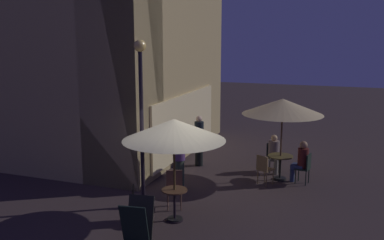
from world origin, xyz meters
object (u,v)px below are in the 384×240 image
(patron_seated_1, at_px, (274,151))
(cafe_chair_0, at_px, (306,166))
(cafe_table_0, at_px, (280,162))
(cafe_chair_1, at_px, (273,154))
(patron_standing_2, at_px, (179,160))
(patron_standing_3, at_px, (199,140))
(menu_sandwich_board, at_px, (137,223))
(patio_umbrella_1, at_px, (174,130))
(cafe_table_1, at_px, (175,200))
(cafe_chair_2, at_px, (264,167))
(street_lamp_near_corner, at_px, (141,98))
(cafe_chair_3, at_px, (174,186))
(patio_umbrella_0, at_px, (283,107))
(patron_seated_0, at_px, (301,159))
(cafe_chair_4, at_px, (138,201))

(patron_seated_1, bearing_deg, cafe_chair_0, 28.14)
(cafe_table_0, height_order, patron_seated_1, patron_seated_1)
(cafe_chair_1, bearing_deg, patron_standing_2, -63.40)
(patron_seated_1, relative_size, patron_standing_2, 0.71)
(cafe_chair_1, bearing_deg, cafe_chair_0, 25.65)
(patron_standing_3, bearing_deg, menu_sandwich_board, 7.36)
(patron_seated_1, height_order, patron_standing_2, patron_standing_2)
(patio_umbrella_1, bearing_deg, cafe_table_0, -25.96)
(menu_sandwich_board, xyz_separation_m, cafe_table_1, (1.45, -0.22, -0.01))
(cafe_table_0, distance_m, cafe_table_1, 4.25)
(patio_umbrella_1, xyz_separation_m, patron_standing_3, (4.32, 0.91, -1.32))
(cafe_table_1, xyz_separation_m, cafe_chair_2, (3.15, -1.50, 0.04))
(menu_sandwich_board, bearing_deg, street_lamp_near_corner, 14.94)
(cafe_chair_0, relative_size, patron_seated_1, 0.75)
(menu_sandwich_board, height_order, cafe_table_0, menu_sandwich_board)
(patron_standing_3, bearing_deg, cafe_chair_3, 9.87)
(patio_umbrella_0, relative_size, patron_standing_2, 1.46)
(street_lamp_near_corner, height_order, patron_seated_0, street_lamp_near_corner)
(cafe_chair_1, bearing_deg, patio_umbrella_0, 0.00)
(cafe_chair_3, bearing_deg, cafe_table_1, -0.00)
(cafe_chair_2, xyz_separation_m, patron_seated_0, (0.56, -0.98, 0.18))
(menu_sandwich_board, height_order, patio_umbrella_1, patio_umbrella_1)
(menu_sandwich_board, bearing_deg, cafe_chair_1, -24.44)
(cafe_table_0, height_order, cafe_chair_1, cafe_chair_1)
(patron_seated_1, xyz_separation_m, patron_standing_2, (-2.54, 2.23, 0.17))
(patio_umbrella_1, distance_m, patron_standing_3, 4.61)
(cafe_table_0, distance_m, patio_umbrella_0, 1.68)
(cafe_table_1, bearing_deg, patron_seated_1, -19.14)
(cafe_table_0, xyz_separation_m, cafe_chair_4, (-4.20, 2.62, -0.03))
(cafe_chair_1, xyz_separation_m, cafe_chair_2, (-1.47, 0.01, -0.01))
(cafe_table_1, bearing_deg, patron_seated_0, -33.76)
(street_lamp_near_corner, distance_m, patron_standing_2, 2.44)
(street_lamp_near_corner, xyz_separation_m, cafe_chair_1, (4.09, -2.58, -2.24))
(patio_umbrella_0, bearing_deg, cafe_chair_2, 151.58)
(cafe_chair_1, distance_m, cafe_chair_3, 4.26)
(menu_sandwich_board, height_order, cafe_chair_1, menu_sandwich_board)
(patio_umbrella_0, bearing_deg, patron_seated_1, 24.15)
(menu_sandwich_board, height_order, cafe_chair_3, menu_sandwich_board)
(cafe_chair_4, bearing_deg, street_lamp_near_corner, 83.29)
(patron_seated_0, distance_m, patron_standing_3, 3.44)
(menu_sandwich_board, relative_size, patron_standing_3, 0.59)
(cafe_chair_0, xyz_separation_m, patron_seated_0, (0.03, 0.14, 0.18))
(cafe_chair_3, distance_m, patron_standing_3, 3.61)
(cafe_table_0, distance_m, patio_umbrella_1, 4.56)
(patio_umbrella_0, bearing_deg, street_lamp_near_corner, 138.30)
(cafe_chair_4, bearing_deg, patio_umbrella_1, -0.00)
(menu_sandwich_board, distance_m, cafe_chair_0, 5.86)
(street_lamp_near_corner, relative_size, cafe_chair_4, 4.83)
(patio_umbrella_1, xyz_separation_m, cafe_chair_4, (-0.37, 0.76, -1.67))
(cafe_chair_4, xyz_separation_m, patron_seated_1, (4.87, -2.32, 0.16))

